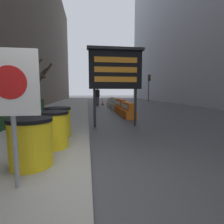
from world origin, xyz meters
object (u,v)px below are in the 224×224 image
Objects in this scene: barrel_drum_back at (58,122)px; jersey_barrier_cream at (115,104)px; jersey_barrier_white at (111,103)px; jersey_barrier_orange_near at (127,111)px; traffic_cone_near at (103,102)px; barrel_drum_middle at (53,129)px; barrel_drum_foreground at (31,142)px; traffic_light_near_curb at (94,80)px; traffic_light_far_side at (149,82)px; message_board at (115,70)px; jersey_barrier_orange_far at (120,107)px; pedestrian_worker at (97,95)px; warning_sign at (11,92)px.

barrel_drum_back reaches higher than jersey_barrier_cream.
jersey_barrier_cream is 1.12× the size of jersey_barrier_white.
traffic_cone_near is (-0.56, 8.86, -0.09)m from jersey_barrier_orange_near.
barrel_drum_middle is 0.43× the size of jersey_barrier_orange_near.
traffic_cone_near is at bearing 80.48° from barrel_drum_foreground.
traffic_light_near_curb reaches higher than jersey_barrier_white.
traffic_light_far_side is at bearing 65.80° from jersey_barrier_orange_near.
jersey_barrier_cream is at bearing 81.18° from message_board.
barrel_drum_back reaches higher than jersey_barrier_orange_far.
traffic_cone_near is (2.39, 13.03, -0.27)m from barrel_drum_back.
message_board is (2.03, 3.76, 1.68)m from barrel_drum_foreground.
jersey_barrier_white is 4.50m from traffic_light_near_curb.
jersey_barrier_orange_far is at bearing -90.00° from jersey_barrier_cream.
jersey_barrier_orange_far is at bearing -10.21° from pedestrian_worker.
message_board is at bearing 65.65° from warning_sign.
message_board is 1.72× the size of jersey_barrier_orange_far.
barrel_drum_middle is at bearing -107.03° from jersey_barrier_cream.
warning_sign reaches higher than pedestrian_worker.
jersey_barrier_orange_near is at bearing -12.90° from pedestrian_worker.
barrel_drum_foreground reaches higher than jersey_barrier_white.
barrel_drum_middle reaches higher than jersey_barrier_cream.
jersey_barrier_orange_far is 0.90× the size of jersey_barrier_white.
message_board is 7.03m from jersey_barrier_cream.
jersey_barrier_orange_far is at bearing -117.95° from traffic_light_far_side.
pedestrian_worker is at bearing -143.26° from traffic_light_far_side.
barrel_drum_foreground is at bearing -106.36° from jersey_barrier_cream.
traffic_light_far_side reaches higher than barrel_drum_back.
warning_sign is at bearing -99.04° from traffic_cone_near.
jersey_barrier_orange_near and jersey_barrier_white have the same top height.
jersey_barrier_orange_far is at bearing 90.00° from jersey_barrier_orange_near.
barrel_drum_middle is (0.17, 0.98, 0.00)m from barrel_drum_foreground.
jersey_barrier_cream is (3.06, 11.17, -0.97)m from warning_sign.
jersey_barrier_orange_near is 6.68m from jersey_barrier_white.
jersey_barrier_cream is 0.61× the size of traffic_light_far_side.
traffic_light_far_side is (6.59, 4.55, 2.35)m from traffic_cone_near.
barrel_drum_back is 0.23× the size of traffic_light_near_curb.
barrel_drum_back is at bearing 87.70° from warning_sign.
jersey_barrier_orange_near is 0.53× the size of traffic_light_far_side.
barrel_drum_foreground is 6.85m from jersey_barrier_orange_near.
traffic_light_far_side reaches higher than warning_sign.
barrel_drum_foreground is at bearing -95.93° from traffic_light_near_curb.
traffic_light_near_curb reaches higher than warning_sign.
traffic_light_near_curb is at bearing 164.75° from pedestrian_worker.
barrel_drum_middle is at bearing -28.59° from pedestrian_worker.
barrel_drum_middle is 1.47× the size of traffic_cone_near.
jersey_barrier_orange_near is at bearing -90.00° from jersey_barrier_white.
traffic_light_near_curb is at bearing 84.07° from barrel_drum_foreground.
traffic_light_far_side reaches higher than jersey_barrier_orange_far.
warning_sign is 0.50× the size of traffic_light_near_curb.
pedestrian_worker is (-1.14, 1.38, 0.71)m from jersey_barrier_white.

